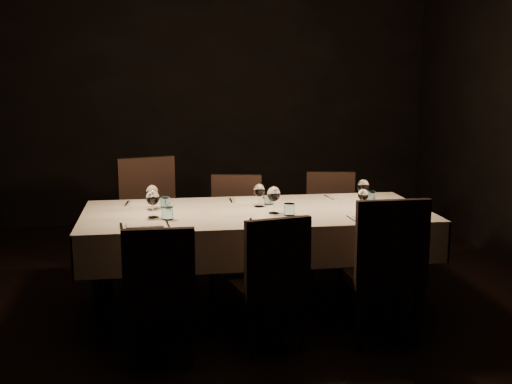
{
  "coord_description": "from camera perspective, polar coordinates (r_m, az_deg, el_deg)",
  "views": [
    {
      "loc": [
        -0.7,
        -4.56,
        1.76
      ],
      "look_at": [
        0.0,
        0.0,
        0.9
      ],
      "focal_mm": 45.0,
      "sensor_mm": 36.0,
      "label": 1
    }
  ],
  "objects": [
    {
      "name": "room",
      "position": [
        4.62,
        -0.0,
        7.32
      ],
      "size": [
        5.01,
        6.01,
        3.01
      ],
      "color": "black",
      "rests_on": "ground"
    },
    {
      "name": "place_setting_far_right",
      "position": [
        5.11,
        9.2,
        0.0
      ],
      "size": [
        0.35,
        0.41,
        0.19
      ],
      "rotation": [
        0.0,
        0.0,
        0.12
      ],
      "color": "beige",
      "rests_on": "dining_table"
    },
    {
      "name": "chair_near_left",
      "position": [
        3.94,
        -8.52,
        -8.39
      ],
      "size": [
        0.43,
        0.43,
        0.88
      ],
      "rotation": [
        0.0,
        0.0,
        3.11
      ],
      "color": "black",
      "rests_on": "ground"
    },
    {
      "name": "chair_far_right",
      "position": [
        5.7,
        6.68,
        -2.33
      ],
      "size": [
        0.5,
        0.5,
        0.89
      ],
      "rotation": [
        0.0,
        0.0,
        -0.18
      ],
      "color": "black",
      "rests_on": "ground"
    },
    {
      "name": "chair_near_center",
      "position": [
        4.09,
        1.39,
        -7.47
      ],
      "size": [
        0.51,
        0.51,
        0.89
      ],
      "rotation": [
        0.0,
        0.0,
        3.36
      ],
      "color": "black",
      "rests_on": "ground"
    },
    {
      "name": "place_setting_far_left",
      "position": [
        4.87,
        -9.12,
        -0.52
      ],
      "size": [
        0.35,
        0.41,
        0.19
      ],
      "rotation": [
        0.0,
        0.0,
        -0.09
      ],
      "color": "beige",
      "rests_on": "dining_table"
    },
    {
      "name": "place_setting_near_center",
      "position": [
        4.51,
        1.88,
        -1.21
      ],
      "size": [
        0.37,
        0.42,
        0.2
      ],
      "rotation": [
        0.0,
        0.0,
        -0.18
      ],
      "color": "beige",
      "rests_on": "dining_table"
    },
    {
      "name": "dining_table",
      "position": [
        4.74,
        -0.0,
        -2.54
      ],
      "size": [
        2.52,
        1.12,
        0.76
      ],
      "color": "black",
      "rests_on": "ground"
    },
    {
      "name": "place_setting_near_right",
      "position": [
        4.68,
        9.91,
        -1.11
      ],
      "size": [
        0.3,
        0.39,
        0.16
      ],
      "rotation": [
        0.0,
        0.0,
        0.05
      ],
      "color": "beige",
      "rests_on": "dining_table"
    },
    {
      "name": "chair_far_left",
      "position": [
        5.56,
        -9.25,
        -1.98
      ],
      "size": [
        0.62,
        0.62,
        1.04
      ],
      "rotation": [
        0.0,
        0.0,
        0.3
      ],
      "color": "black",
      "rests_on": "ground"
    },
    {
      "name": "place_setting_near_left",
      "position": [
        4.44,
        -9.06,
        -1.55
      ],
      "size": [
        0.36,
        0.42,
        0.2
      ],
      "rotation": [
        0.0,
        0.0,
        0.09
      ],
      "color": "beige",
      "rests_on": "dining_table"
    },
    {
      "name": "place_setting_far_center",
      "position": [
        4.92,
        0.16,
        -0.32
      ],
      "size": [
        0.32,
        0.4,
        0.18
      ],
      "rotation": [
        0.0,
        0.0,
        -0.03
      ],
      "color": "beige",
      "rests_on": "dining_table"
    },
    {
      "name": "chair_far_center",
      "position": [
        5.47,
        -1.82,
        -2.77
      ],
      "size": [
        0.51,
        0.51,
        0.9
      ],
      "rotation": [
        0.0,
        0.0,
        -0.21
      ],
      "color": "black",
      "rests_on": "ground"
    },
    {
      "name": "chair_near_right",
      "position": [
        4.26,
        11.37,
        -6.28
      ],
      "size": [
        0.47,
        0.47,
        0.99
      ],
      "rotation": [
        0.0,
        0.0,
        3.14
      ],
      "color": "black",
      "rests_on": "ground"
    }
  ]
}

